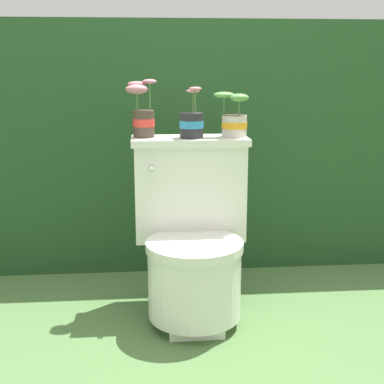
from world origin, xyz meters
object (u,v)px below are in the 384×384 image
(toilet, at_px, (192,237))
(potted_plant_midleft, at_px, (192,123))
(potted_plant_middle, at_px, (234,120))
(potted_plant_left, at_px, (142,114))

(toilet, bearing_deg, potted_plant_midleft, 86.29)
(toilet, bearing_deg, potted_plant_middle, 31.26)
(potted_plant_left, distance_m, potted_plant_midleft, 0.21)
(toilet, distance_m, potted_plant_middle, 0.53)
(potted_plant_left, xyz_separation_m, potted_plant_middle, (0.39, -0.03, -0.03))
(potted_plant_left, bearing_deg, potted_plant_midleft, -11.67)
(potted_plant_left, xyz_separation_m, potted_plant_midleft, (0.21, -0.04, -0.03))
(potted_plant_midleft, bearing_deg, toilet, -93.71)
(potted_plant_midleft, distance_m, potted_plant_middle, 0.18)
(toilet, xyz_separation_m, potted_plant_left, (-0.20, 0.15, 0.51))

